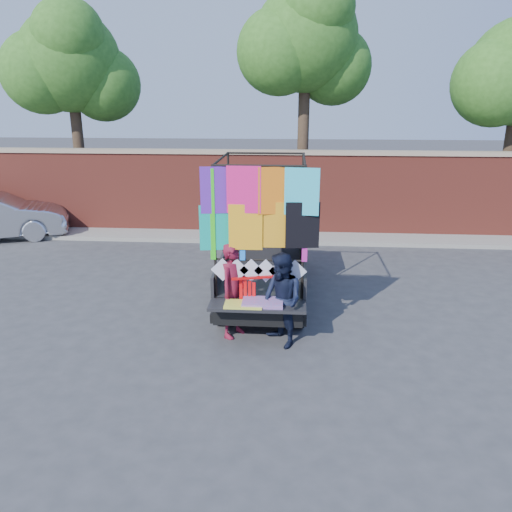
{
  "coord_description": "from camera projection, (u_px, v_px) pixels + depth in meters",
  "views": [
    {
      "loc": [
        0.71,
        -8.38,
        4.13
      ],
      "look_at": [
        0.08,
        0.06,
        1.44
      ],
      "focal_mm": 35.0,
      "sensor_mm": 36.0,
      "label": 1
    }
  ],
  "objects": [
    {
      "name": "streamer_bundle",
      "position": [
        252.0,
        287.0,
        8.63
      ],
      "size": [
        0.88,
        0.27,
        0.62
      ],
      "color": "red",
      "rests_on": "ground"
    },
    {
      "name": "tree_left",
      "position": [
        70.0,
        65.0,
        15.88
      ],
      "size": [
        4.2,
        3.3,
        7.05
      ],
      "color": "#38281C",
      "rests_on": "ground"
    },
    {
      "name": "man",
      "position": [
        282.0,
        300.0,
        8.51
      ],
      "size": [
        0.96,
        1.02,
        1.66
      ],
      "primitive_type": "imported",
      "rotation": [
        0.0,
        0.0,
        -1.0
      ],
      "color": "black",
      "rests_on": "ground"
    },
    {
      "name": "pickup_truck",
      "position": [
        266.0,
        255.0,
        11.09
      ],
      "size": [
        1.96,
        4.91,
        3.09
      ],
      "color": "black",
      "rests_on": "ground"
    },
    {
      "name": "curb",
      "position": [
        269.0,
        237.0,
        15.23
      ],
      "size": [
        30.0,
        1.2,
        0.12
      ],
      "primitive_type": "cube",
      "color": "gray",
      "rests_on": "ground"
    },
    {
      "name": "tree_mid",
      "position": [
        306.0,
        44.0,
        15.18
      ],
      "size": [
        4.2,
        3.3,
        7.73
      ],
      "color": "#38281C",
      "rests_on": "ground"
    },
    {
      "name": "brick_wall",
      "position": [
        270.0,
        192.0,
        15.51
      ],
      "size": [
        30.0,
        0.45,
        2.61
      ],
      "color": "#97392C",
      "rests_on": "ground"
    },
    {
      "name": "ground",
      "position": [
        252.0,
        331.0,
        9.26
      ],
      "size": [
        90.0,
        90.0,
        0.0
      ],
      "primitive_type": "plane",
      "color": "#38383A",
      "rests_on": "ground"
    },
    {
      "name": "woman",
      "position": [
        234.0,
        290.0,
        8.84
      ],
      "size": [
        0.68,
        0.76,
        1.75
      ],
      "primitive_type": "imported",
      "rotation": [
        0.0,
        0.0,
        1.04
      ],
      "color": "maroon",
      "rests_on": "ground"
    }
  ]
}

